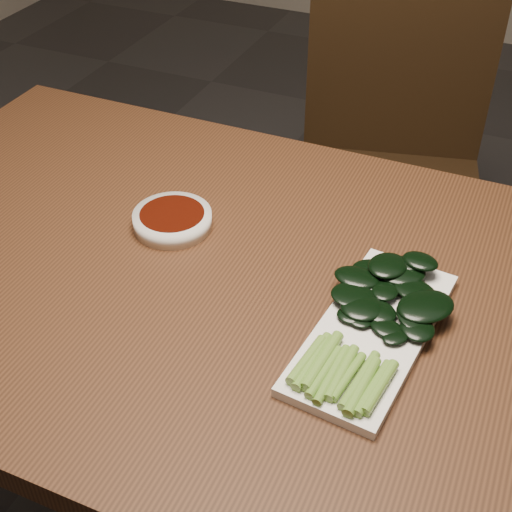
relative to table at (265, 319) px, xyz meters
The scene contains 5 objects.
table is the anchor object (origin of this frame).
chair_far 0.84m from the table, 90.81° to the left, with size 0.55×0.55×0.89m.
sauce_bowl 0.22m from the table, 160.35° to the left, with size 0.12×0.12×0.03m.
serving_plate 0.19m from the table, 13.61° to the right, with size 0.16×0.32×0.01m.
gai_lan 0.20m from the table, ahead, with size 0.18×0.31×0.03m.
Camera 1 is at (0.30, -0.71, 1.41)m, focal length 50.00 mm.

